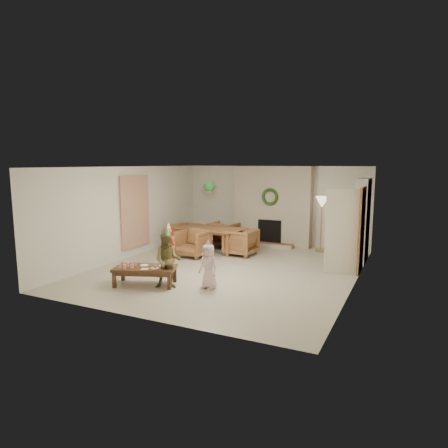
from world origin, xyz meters
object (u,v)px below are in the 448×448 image
Objects in this scene: coffee_table_top at (145,268)px; dining_chair_near at (193,243)px; child_plaid at (168,261)px; child_pink at (209,266)px; child_red at (169,248)px; dining_table at (209,240)px; dining_chair_right at (241,242)px; dining_chair_far at (224,234)px; dining_chair_left at (186,236)px.

dining_chair_near is at bearing 78.29° from coffee_table_top.
child_plaid is 0.86m from child_pink.
child_red reaches higher than coffee_table_top.
dining_table is 2.34× the size of dining_chair_right.
dining_chair_near is 2.90m from child_pink.
child_plaid reaches higher than dining_table.
dining_table is 1.06m from dining_chair_right.
dining_chair_far is 0.64× the size of coffee_table_top.
child_plaid is at bearing 1.64° from dining_chair_right.
dining_table is at bearing 90.00° from dining_chair_near.
child_red is 1.10× the size of child_pink.
dining_chair_near is at bearing -90.00° from dining_table.
dining_chair_right is at bearing 38.66° from dining_chair_near.
coffee_table_top is at bearing -80.19° from dining_table.
dining_chair_near and dining_chair_far have the same top height.
child_red reaches higher than dining_chair_right.
dining_chair_left reaches higher than dining_table.
child_plaid reaches higher than child_red.
dining_chair_far is at bearing 90.00° from dining_table.
child_pink is (1.33, 0.39, 0.10)m from coffee_table_top.
child_pink is at bearing -57.89° from dining_table.
dining_chair_far is 0.71× the size of child_plaid.
child_red is (-0.28, 1.35, 0.15)m from coffee_table_top.
child_red is at bearing 81.66° from coffee_table_top.
dining_chair_far is at bearing 74.23° from child_plaid.
dining_chair_left is 0.80× the size of child_red.
dining_chair_far is at bearing 90.00° from dining_chair_near.
dining_chair_right is 0.64× the size of coffee_table_top.
dining_table is 0.85m from dining_chair_left.
child_pink is at bearing 15.51° from dining_chair_right.
child_red reaches higher than dining_table.
dining_chair_left is at bearing 135.00° from dining_chair_near.
dining_chair_right is 0.88× the size of child_pink.
dining_chair_left is at bearing 89.40° from child_plaid.
child_pink is at bearing -137.78° from dining_chair_left.
dining_chair_left is at bearing -90.00° from dining_chair_right.
dining_chair_near is at bearing 141.16° from child_pink.
dining_chair_far is 4.33m from child_pink.
dining_chair_near is 0.80× the size of child_red.
dining_chair_near is 1.00× the size of dining_chair_left.
dining_chair_right reaches higher than coffee_table_top.
dining_table is at bearing -90.00° from dining_chair_right.
coffee_table_top is at bearing 97.94° from dining_chair_far.
dining_chair_left is 4.10m from child_pink.
child_red is (-0.02, -3.07, 0.14)m from dining_chair_far.
child_red is (-1.01, -2.14, 0.14)m from dining_chair_right.
coffee_table_top is at bearing -157.53° from dining_chair_left.
child_plaid is at bearing -149.69° from dining_chair_left.
dining_table is at bearing 90.00° from dining_chair_far.
dining_chair_right is (1.13, 0.76, 0.00)m from dining_chair_near.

